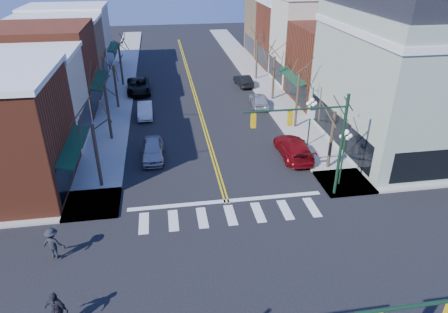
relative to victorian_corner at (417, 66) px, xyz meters
name	(u,v)px	position (x,y,z in m)	size (l,w,h in m)	color
ground	(252,288)	(-16.50, -14.50, -6.66)	(160.00, 160.00, 0.00)	black
sidewalk_left	(109,134)	(-25.25, 5.50, -6.58)	(3.50, 70.00, 0.15)	#9E9B93
sidewalk_right	(295,123)	(-7.75, 5.50, -6.58)	(3.50, 70.00, 0.15)	#9E9B93
bldg_left_stucco_a	(19,102)	(-32.00, 5.00, -2.91)	(10.00, 7.00, 7.50)	beige
bldg_left_brick_b	(41,70)	(-32.00, 13.00, -2.41)	(10.00, 9.00, 8.50)	maroon
bldg_left_tan	(59,55)	(-32.00, 21.25, -2.76)	(10.00, 7.50, 7.80)	#8E714E
bldg_left_stucco_b	(70,40)	(-32.00, 29.00, -2.56)	(10.00, 8.00, 8.20)	beige
bldg_right_brick_a	(342,65)	(-1.00, 11.25, -2.66)	(10.00, 8.50, 8.00)	maroon
bldg_right_stucco	(316,41)	(-1.00, 19.00, -1.66)	(10.00, 7.00, 10.00)	beige
bldg_right_brick_b	(297,35)	(-1.00, 26.50, -2.41)	(10.00, 8.00, 8.50)	maroon
bldg_right_tan	(281,24)	(-1.00, 34.50, -2.16)	(10.00, 8.00, 9.00)	#8E714E
victorian_corner	(417,66)	(0.00, 0.00, 0.00)	(12.25, 14.25, 13.30)	#9CAB94
traffic_mast_far_right	(315,134)	(-10.95, -7.10, -1.95)	(6.60, 0.28, 7.20)	#14331E
lamppost_corner	(344,148)	(-8.30, -6.00, -3.70)	(0.36, 0.36, 4.33)	#14331E
lamppost_midblock	(311,114)	(-8.30, 0.50, -3.70)	(0.36, 0.36, 4.33)	#14331E
tree_left_a	(97,157)	(-24.90, -3.50, -4.28)	(0.24, 0.24, 4.76)	#382B21
tree_left_b	(108,113)	(-24.90, 4.50, -4.14)	(0.24, 0.24, 5.04)	#382B21
tree_left_c	(116,87)	(-24.90, 12.50, -4.38)	(0.24, 0.24, 4.55)	#382B21
tree_left_d	(121,66)	(-24.90, 20.50, -4.21)	(0.24, 0.24, 4.90)	#382B21
tree_right_a	(331,141)	(-8.10, -3.50, -4.35)	(0.24, 0.24, 4.62)	#382B21
tree_right_b	(297,102)	(-8.10, 4.50, -4.07)	(0.24, 0.24, 5.18)	#382B21
tree_right_c	(273,79)	(-8.10, 12.50, -4.24)	(0.24, 0.24, 4.83)	#382B21
tree_right_d	(257,60)	(-8.10, 20.50, -4.17)	(0.24, 0.24, 4.97)	#382B21
car_left_near	(153,150)	(-21.30, 0.33, -5.92)	(1.75, 4.35, 1.48)	#A2A1A6
car_left_mid	(145,110)	(-22.04, 9.64, -5.98)	(1.42, 4.08, 1.34)	silver
car_left_far	(138,86)	(-22.90, 17.45, -5.87)	(2.61, 5.67, 1.58)	black
car_right_near	(294,148)	(-10.10, -1.13, -5.87)	(2.21, 5.44, 1.58)	maroon
car_right_mid	(259,100)	(-10.10, 10.66, -5.92)	(1.73, 4.30, 1.47)	silver
car_right_far	(243,81)	(-10.29, 18.04, -5.98)	(1.44, 4.14, 1.36)	black
pedestrian_dark_a	(56,310)	(-25.39, -15.42, -5.56)	(1.11, 0.46, 1.90)	#212129
pedestrian_dark_b	(53,243)	(-26.50, -10.77, -5.58)	(1.20, 0.69, 1.86)	black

